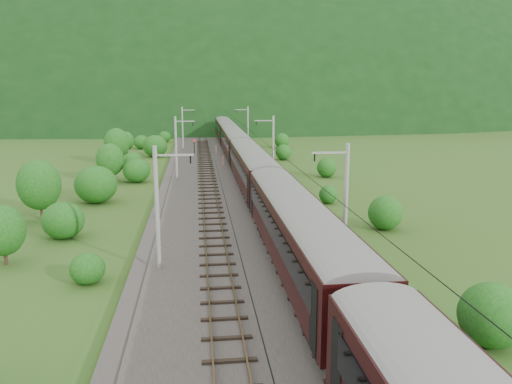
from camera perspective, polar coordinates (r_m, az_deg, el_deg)
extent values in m
plane|color=#365019|center=(33.78, -0.28, -8.67)|extent=(600.00, 600.00, 0.00)
cube|color=#38332D|center=(43.20, -1.79, -3.86)|extent=(14.00, 220.00, 0.30)
cube|color=#523923|center=(42.96, -5.94, -3.53)|extent=(0.08, 220.00, 0.15)
cube|color=#523923|center=(43.00, -4.03, -3.48)|extent=(0.08, 220.00, 0.15)
cube|color=black|center=(43.01, -4.98, -3.68)|extent=(2.40, 220.00, 0.12)
cube|color=#523923|center=(43.28, 0.43, -3.35)|extent=(0.08, 220.00, 0.15)
cube|color=#523923|center=(43.47, 2.31, -3.28)|extent=(0.08, 220.00, 0.15)
cube|color=black|center=(43.40, 1.38, -3.49)|extent=(2.40, 220.00, 0.12)
cylinder|color=gray|center=(32.43, -11.25, -1.83)|extent=(0.28, 0.28, 8.00)
cube|color=gray|center=(31.73, -9.33, 4.19)|extent=(2.40, 0.12, 0.12)
cylinder|color=black|center=(31.74, -7.50, 3.70)|extent=(0.10, 0.10, 0.50)
cylinder|color=gray|center=(63.93, -9.12, 4.94)|extent=(0.28, 0.28, 8.00)
cube|color=gray|center=(63.58, -8.13, 8.01)|extent=(2.40, 0.12, 0.12)
cylinder|color=black|center=(63.59, -7.21, 7.76)|extent=(0.10, 0.10, 0.50)
cylinder|color=gray|center=(95.76, -8.39, 7.22)|extent=(0.28, 0.28, 8.00)
cube|color=gray|center=(95.53, -7.72, 9.28)|extent=(2.40, 0.12, 0.12)
cylinder|color=black|center=(95.53, -7.11, 9.11)|extent=(0.10, 0.10, 0.50)
cylinder|color=gray|center=(127.68, -8.03, 8.37)|extent=(0.28, 0.28, 8.00)
cube|color=gray|center=(127.50, -7.52, 9.91)|extent=(2.40, 0.12, 0.12)
cylinder|color=black|center=(127.51, -7.06, 9.78)|extent=(0.10, 0.10, 0.50)
cylinder|color=gray|center=(159.63, -7.80, 9.05)|extent=(0.28, 0.28, 8.00)
cube|color=gray|center=(159.49, -7.40, 10.28)|extent=(2.40, 0.12, 0.12)
cylinder|color=black|center=(159.49, -7.03, 10.19)|extent=(0.10, 0.10, 0.50)
cylinder|color=gray|center=(33.77, 10.23, -1.25)|extent=(0.28, 0.28, 8.00)
cube|color=gray|center=(32.84, 8.43, 4.47)|extent=(2.40, 0.12, 0.12)
cylinder|color=black|center=(32.63, 6.72, 3.94)|extent=(0.10, 0.10, 0.50)
cylinder|color=gray|center=(64.62, 1.98, 5.15)|extent=(0.28, 0.28, 8.00)
cube|color=gray|center=(64.14, 0.93, 8.16)|extent=(2.40, 0.12, 0.12)
cylinder|color=black|center=(64.03, 0.03, 7.88)|extent=(0.10, 0.10, 0.50)
cylinder|color=gray|center=(96.22, -0.93, 7.37)|extent=(0.28, 0.28, 8.00)
cube|color=gray|center=(95.90, -1.66, 9.39)|extent=(2.40, 0.12, 0.12)
cylinder|color=black|center=(95.83, -2.26, 9.20)|extent=(0.10, 0.10, 0.50)
cylinder|color=gray|center=(128.02, -2.41, 8.48)|extent=(0.28, 0.28, 8.00)
cube|color=gray|center=(127.78, -2.97, 9.99)|extent=(2.40, 0.12, 0.12)
cylinder|color=black|center=(127.73, -3.42, 9.85)|extent=(0.10, 0.10, 0.50)
cylinder|color=gray|center=(159.90, -3.30, 9.15)|extent=(0.28, 0.28, 8.00)
cube|color=gray|center=(159.71, -3.75, 10.36)|extent=(2.40, 0.12, 0.12)
cylinder|color=black|center=(159.67, -4.12, 10.25)|extent=(0.10, 0.10, 0.50)
cylinder|color=black|center=(41.72, -5.15, 5.28)|extent=(0.03, 198.00, 0.03)
cylinder|color=black|center=(42.12, 1.42, 5.39)|extent=(0.03, 198.00, 0.03)
ellipsoid|color=black|center=(291.69, -6.15, 9.48)|extent=(504.00, 360.00, 244.00)
ellipsoid|color=black|center=(351.49, -26.44, 8.72)|extent=(336.00, 280.00, 132.00)
cube|color=black|center=(30.48, 4.82, -4.59)|extent=(3.22, 24.46, 3.33)
cylinder|color=gray|center=(30.09, 4.86, -1.85)|extent=(3.22, 24.33, 3.22)
cube|color=black|center=(30.09, 1.77, -3.98)|extent=(0.05, 21.52, 1.28)
cube|color=black|center=(30.73, 7.82, -3.75)|extent=(0.05, 21.52, 1.28)
cube|color=black|center=(23.54, 9.03, -15.55)|extent=(2.45, 3.56, 1.00)
cube|color=black|center=(39.17, 2.26, -4.12)|extent=(2.45, 3.56, 1.00)
cube|color=black|center=(54.89, -0.45, 2.84)|extent=(3.22, 24.46, 3.33)
cylinder|color=gray|center=(54.68, -0.45, 4.39)|extent=(3.22, 24.33, 3.22)
cube|color=black|center=(54.68, -2.15, 3.22)|extent=(0.05, 21.52, 1.28)
cube|color=black|center=(55.03, 1.24, 3.28)|extent=(0.05, 21.52, 1.28)
cube|color=black|center=(46.97, 0.71, -1.40)|extent=(2.45, 3.56, 1.00)
cube|color=black|center=(63.65, -1.29, 2.12)|extent=(2.45, 3.56, 1.00)
cube|color=black|center=(79.84, -2.46, 5.67)|extent=(3.22, 24.46, 3.33)
cylinder|color=gray|center=(79.69, -2.47, 6.74)|extent=(3.22, 24.33, 3.22)
cube|color=black|center=(79.69, -3.64, 5.93)|extent=(0.05, 21.52, 1.28)
cube|color=black|center=(79.94, -1.29, 5.97)|extent=(0.05, 21.52, 1.28)
cube|color=black|center=(71.66, -1.92, 3.21)|extent=(2.45, 3.56, 1.00)
cube|color=black|center=(88.57, -2.87, 4.87)|extent=(2.45, 3.56, 1.00)
cube|color=black|center=(104.94, -3.51, 7.14)|extent=(3.22, 24.46, 3.33)
cylinder|color=gray|center=(104.83, -3.53, 7.96)|extent=(3.22, 24.33, 3.22)
cube|color=black|center=(104.83, -4.42, 7.34)|extent=(0.05, 21.52, 1.28)
cube|color=black|center=(105.02, -2.62, 7.37)|extent=(0.05, 21.52, 1.28)
cube|color=black|center=(96.65, -3.20, 5.45)|extent=(2.45, 3.56, 1.00)
cube|color=black|center=(113.65, -3.75, 6.40)|extent=(2.45, 3.56, 1.00)
cube|color=navy|center=(140.08, -4.36, 8.31)|extent=(3.22, 20.01, 3.33)
cylinder|color=gray|center=(140.00, -4.37, 8.93)|extent=(3.22, 19.91, 3.22)
cube|color=black|center=(140.00, -5.04, 8.46)|extent=(0.05, 17.61, 1.28)
cube|color=black|center=(140.14, -3.69, 8.49)|extent=(0.05, 17.61, 1.28)
cube|color=black|center=(133.26, -4.21, 7.20)|extent=(2.45, 3.56, 1.00)
cube|color=black|center=(147.21, -4.47, 7.64)|extent=(2.45, 3.56, 1.00)
cube|color=gold|center=(149.87, -4.53, 8.46)|extent=(3.29, 0.50, 3.00)
cube|color=gold|center=(130.32, -4.17, 7.95)|extent=(3.29, 0.50, 3.00)
cube|color=black|center=(142.95, -4.43, 9.30)|extent=(0.08, 1.60, 1.00)
cylinder|color=red|center=(87.76, -4.56, 4.83)|extent=(0.18, 0.18, 1.69)
cylinder|color=red|center=(75.37, -3.79, 3.63)|extent=(0.17, 0.17, 1.55)
cylinder|color=black|center=(90.11, -7.08, 5.12)|extent=(0.15, 0.15, 2.20)
sphere|color=red|center=(89.98, -7.10, 5.85)|extent=(0.26, 0.26, 0.26)
ellipsoid|color=#164A13|center=(32.59, -18.70, -8.30)|extent=(2.15, 2.15, 1.93)
ellipsoid|color=#164A13|center=(42.57, -21.18, -3.04)|extent=(3.31, 3.31, 2.98)
ellipsoid|color=#164A13|center=(54.40, -17.83, 0.81)|extent=(4.35, 4.35, 3.92)
ellipsoid|color=#164A13|center=(64.97, -13.50, 2.40)|extent=(3.41, 3.41, 3.07)
ellipsoid|color=#164A13|center=(76.84, -13.88, 3.57)|extent=(2.72, 2.72, 2.45)
ellipsoid|color=#164A13|center=(88.32, -11.46, 5.17)|extent=(4.22, 4.22, 3.80)
ellipsoid|color=#164A13|center=(100.46, -12.96, 5.58)|extent=(3.02, 3.02, 2.72)
ellipsoid|color=#164A13|center=(112.37, -10.38, 6.24)|extent=(2.68, 2.68, 2.41)
ellipsoid|color=#164A13|center=(125.22, -11.24, 6.74)|extent=(2.53, 2.53, 2.28)
cylinder|color=black|center=(38.04, -26.79, -5.80)|extent=(0.24, 0.24, 2.28)
ellipsoid|color=#164A13|center=(37.69, -26.97, -3.91)|extent=(2.93, 2.93, 3.52)
cylinder|color=black|center=(49.58, -23.39, -1.17)|extent=(0.24, 0.24, 3.00)
ellipsoid|color=#164A13|center=(49.25, -23.55, 0.77)|extent=(3.86, 3.86, 4.63)
cylinder|color=black|center=(65.96, -16.26, 2.23)|extent=(0.24, 0.24, 2.70)
ellipsoid|color=#164A13|center=(65.73, -16.34, 3.56)|extent=(3.47, 3.47, 4.16)
cylinder|color=black|center=(81.88, -15.57, 4.19)|extent=(0.24, 0.24, 3.06)
ellipsoid|color=#164A13|center=(81.68, -15.63, 5.41)|extent=(3.93, 3.93, 4.71)
cylinder|color=black|center=(93.97, -14.57, 4.92)|extent=(0.24, 0.24, 2.18)
ellipsoid|color=#164A13|center=(93.84, -14.61, 5.67)|extent=(2.81, 2.81, 3.37)
ellipsoid|color=#164A13|center=(26.21, 25.31, -12.90)|extent=(3.06, 3.06, 2.75)
ellipsoid|color=#164A13|center=(43.62, 14.56, -2.50)|extent=(2.92, 2.92, 2.62)
ellipsoid|color=#164A13|center=(52.31, 8.25, -0.39)|extent=(1.89, 1.89, 1.70)
ellipsoid|color=#164A13|center=(67.58, 8.08, 2.67)|extent=(2.63, 2.63, 2.37)
ellipsoid|color=#164A13|center=(83.08, 3.15, 4.47)|extent=(2.60, 2.60, 2.34)
ellipsoid|color=#164A13|center=(99.70, 2.97, 5.80)|extent=(2.95, 2.95, 2.66)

